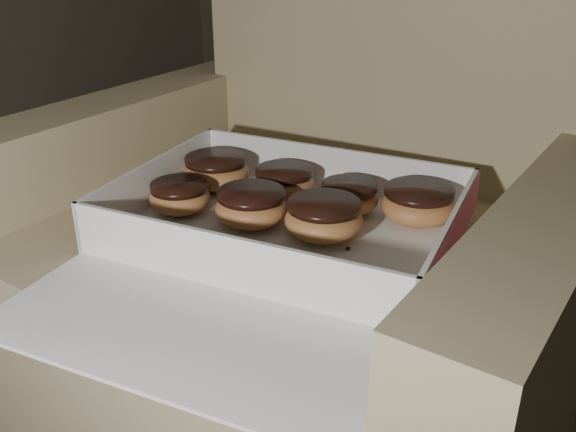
# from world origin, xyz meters

# --- Properties ---
(armchair) EXTENTS (0.80, 0.68, 0.84)m
(armchair) POSITION_xyz_m (-0.52, 0.80, 0.26)
(armchair) COLOR #867555
(armchair) RESTS_ON floor
(bakery_box) EXTENTS (0.51, 0.58, 0.07)m
(bakery_box) POSITION_xyz_m (-0.49, 0.68, 0.39)
(bakery_box) COLOR white
(bakery_box) RESTS_ON armchair
(donut_a) EXTENTS (0.10, 0.10, 0.05)m
(donut_a) POSITION_xyz_m (-0.36, 0.84, 0.41)
(donut_a) COLOR #BB7741
(donut_a) RESTS_ON bakery_box
(donut_b) EXTENTS (0.10, 0.10, 0.05)m
(donut_b) POSITION_xyz_m (-0.67, 0.78, 0.41)
(donut_b) COLOR #BB7741
(donut_b) RESTS_ON bakery_box
(donut_c) EXTENTS (0.09, 0.09, 0.04)m
(donut_c) POSITION_xyz_m (-0.46, 0.82, 0.41)
(donut_c) COLOR #BB7741
(donut_c) RESTS_ON bakery_box
(donut_d) EXTENTS (0.10, 0.10, 0.05)m
(donut_d) POSITION_xyz_m (-0.45, 0.73, 0.41)
(donut_d) COLOR #BB7741
(donut_d) RESTS_ON bakery_box
(donut_e) EXTENTS (0.09, 0.09, 0.04)m
(donut_e) POSITION_xyz_m (-0.66, 0.68, 0.41)
(donut_e) COLOR #BB7741
(donut_e) RESTS_ON bakery_box
(donut_f) EXTENTS (0.09, 0.09, 0.05)m
(donut_f) POSITION_xyz_m (-0.56, 0.81, 0.41)
(donut_f) COLOR #BB7741
(donut_f) RESTS_ON bakery_box
(donut_g) EXTENTS (0.10, 0.10, 0.05)m
(donut_g) POSITION_xyz_m (-0.55, 0.71, 0.41)
(donut_g) COLOR #BB7741
(donut_g) RESTS_ON bakery_box
(crumb_a) EXTENTS (0.01, 0.01, 0.00)m
(crumb_a) POSITION_xyz_m (-0.54, 0.61, 0.39)
(crumb_a) COLOR black
(crumb_a) RESTS_ON bakery_box
(crumb_b) EXTENTS (0.01, 0.01, 0.00)m
(crumb_b) POSITION_xyz_m (-0.31, 0.68, 0.39)
(crumb_b) COLOR black
(crumb_b) RESTS_ON bakery_box
(crumb_c) EXTENTS (0.01, 0.01, 0.00)m
(crumb_c) POSITION_xyz_m (-0.60, 0.63, 0.39)
(crumb_c) COLOR black
(crumb_c) RESTS_ON bakery_box
(crumb_d) EXTENTS (0.01, 0.01, 0.00)m
(crumb_d) POSITION_xyz_m (-0.40, 0.72, 0.39)
(crumb_d) COLOR black
(crumb_d) RESTS_ON bakery_box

